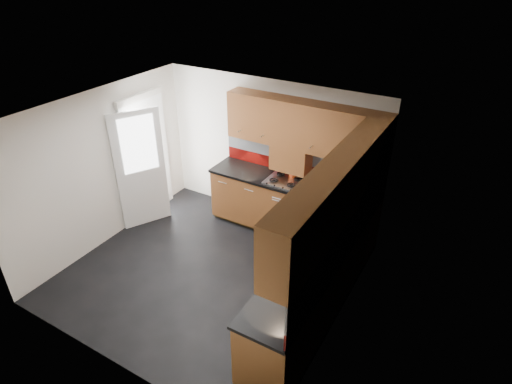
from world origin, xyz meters
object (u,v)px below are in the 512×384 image
Objects in this scene: utensil_pot at (293,172)px; toaster at (371,195)px; gas_hob at (286,181)px; food_processor at (350,210)px.

utensil_pot is 1.26m from toaster.
utensil_pot is at bearing 77.03° from gas_hob.
utensil_pot is 1.35m from food_processor.
toaster is 0.64m from food_processor.
toaster is at bearing 5.11° from gas_hob.
utensil_pot reaches higher than toaster.
gas_hob is at bearing 157.03° from food_processor.
toaster reaches higher than gas_hob.
utensil_pot is 1.47× the size of food_processor.
utensil_pot reaches higher than food_processor.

